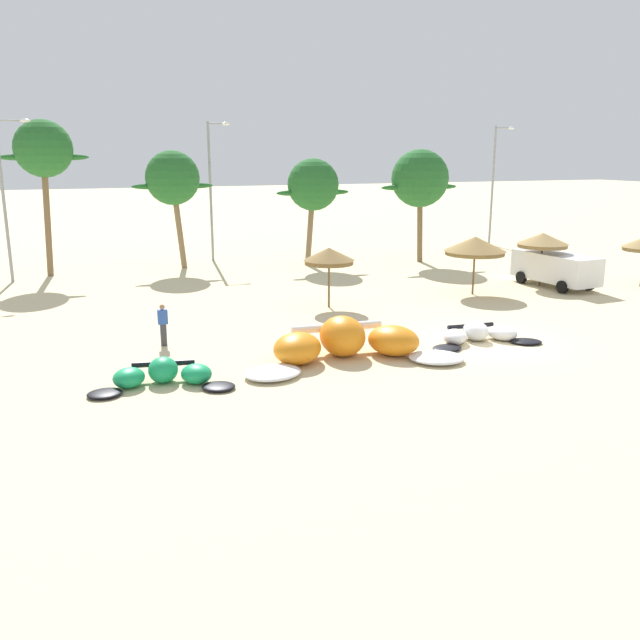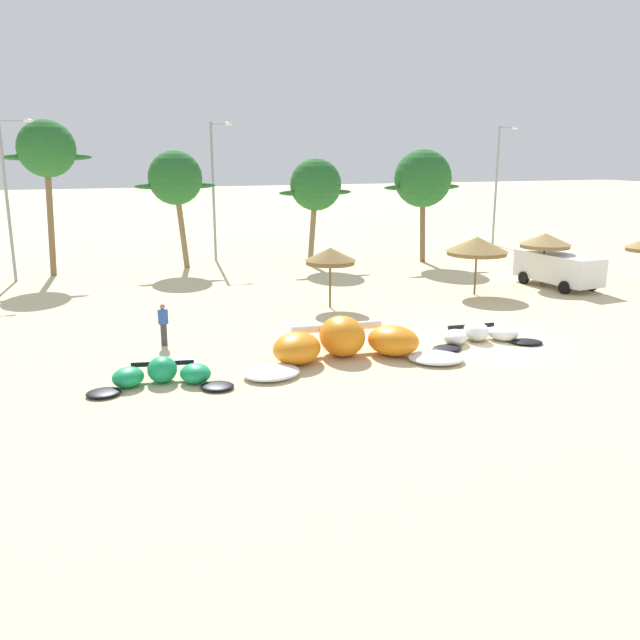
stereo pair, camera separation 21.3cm
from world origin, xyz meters
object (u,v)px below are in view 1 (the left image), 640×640
object	(u,v)px
palm_center_left	(420,179)
kite_left_of_center	(479,334)
kite_far_left	(163,375)
kite_left	(346,344)
palm_leftmost	(43,150)
lamppost_west	(6,192)
lamppost_east_center	(494,179)
palm_left	(173,179)
lamppost_west_center	(212,185)
person_near_kites	(163,325)
palm_left_of_gap	(313,186)
beach_umbrella_near_van	(329,256)
beach_umbrella_middle	(475,246)
parked_van	(554,267)
beach_umbrella_near_palms	(543,240)

from	to	relation	value
palm_center_left	kite_left_of_center	bearing A→B (deg)	-112.82
kite_far_left	kite_left	world-z (taller)	kite_left
kite_left_of_center	palm_leftmost	world-z (taller)	palm_leftmost
lamppost_west	kite_far_left	bearing A→B (deg)	-76.19
kite_left	lamppost_east_center	xyz separation A→B (m)	(23.44, 24.12, 4.61)
palm_left	lamppost_west_center	world-z (taller)	lamppost_west_center
person_near_kites	palm_left_of_gap	bearing A→B (deg)	52.28
beach_umbrella_near_van	palm_leftmost	world-z (taller)	palm_leftmost
palm_left	palm_left_of_gap	size ratio (longest dim) A/B	1.07
beach_umbrella_middle	palm_left	world-z (taller)	palm_left
beach_umbrella_middle	palm_left	xyz separation A→B (m)	(-12.97, 13.88, 3.07)
kite_left_of_center	palm_left_of_gap	bearing A→B (deg)	88.01
beach_umbrella_middle	parked_van	xyz separation A→B (m)	(5.35, 0.17, -1.46)
beach_umbrella_near_palms	lamppost_west	bearing A→B (deg)	156.10
beach_umbrella_near_palms	lamppost_west_center	distance (m)	21.64
beach_umbrella_near_van	beach_umbrella_near_palms	world-z (taller)	beach_umbrella_near_palms
kite_left	beach_umbrella_near_van	world-z (taller)	beach_umbrella_near_van
palm_left	palm_center_left	size ratio (longest dim) A/B	0.99
lamppost_west	palm_left	bearing A→B (deg)	7.81
person_near_kites	palm_center_left	world-z (taller)	palm_center_left
kite_far_left	kite_left	bearing A→B (deg)	3.71
kite_far_left	palm_center_left	size ratio (longest dim) A/B	0.62
beach_umbrella_middle	lamppost_west	bearing A→B (deg)	150.68
lamppost_west_center	palm_left	bearing A→B (deg)	-142.51
parked_van	beach_umbrella_near_palms	bearing A→B (deg)	147.08
palm_center_left	lamppost_east_center	distance (m)	11.55
palm_leftmost	person_near_kites	bearing A→B (deg)	-78.11
palm_left_of_gap	lamppost_east_center	bearing A→B (deg)	13.98
kite_left_of_center	lamppost_west	xyz separation A→B (m)	(-17.38, 20.39, 4.79)
lamppost_east_center	kite_left_of_center	bearing A→B (deg)	-126.47
person_near_kites	palm_center_left	bearing A→B (deg)	36.69
palm_center_left	kite_left	bearing A→B (deg)	-126.04
palm_left	person_near_kites	bearing A→B (deg)	-101.39
beach_umbrella_near_palms	lamppost_west_center	size ratio (longest dim) A/B	0.32
parked_van	palm_left_of_gap	xyz separation A→B (m)	(-9.69, 11.78, 4.06)
lamppost_east_center	palm_leftmost	bearing A→B (deg)	-176.07
beach_umbrella_middle	palm_leftmost	bearing A→B (deg)	145.51
parked_van	palm_leftmost	size ratio (longest dim) A/B	0.57
beach_umbrella_near_palms	parked_van	world-z (taller)	beach_umbrella_near_palms
parked_van	lamppost_west	bearing A→B (deg)	155.89
kite_left	palm_center_left	world-z (taller)	palm_center_left
palm_center_left	palm_left	bearing A→B (deg)	167.76
kite_left	beach_umbrella_near_van	distance (m)	8.51
palm_left_of_gap	lamppost_east_center	distance (m)	17.57
beach_umbrella_middle	palm_leftmost	world-z (taller)	palm_leftmost
kite_left	palm_center_left	bearing A→B (deg)	53.96
beach_umbrella_near_van	parked_van	distance (m)	13.58
kite_left_of_center	beach_umbrella_middle	xyz separation A→B (m)	(5.03, 7.80, 2.26)
kite_left	palm_left_of_gap	xyz separation A→B (m)	(6.39, 19.88, 4.59)
beach_umbrella_near_palms	palm_center_left	world-z (taller)	palm_center_left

